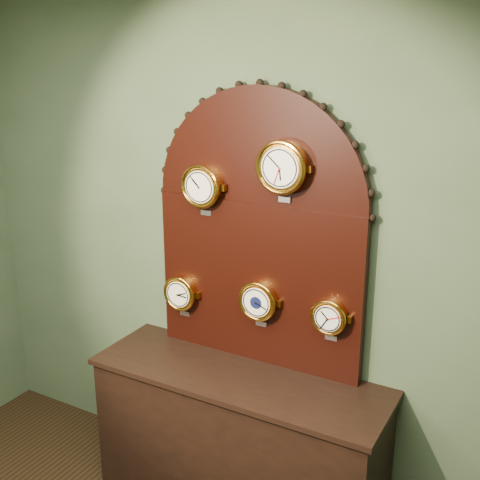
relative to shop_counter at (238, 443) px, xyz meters
The scene contains 8 objects.
wall_back 1.04m from the shop_counter, 90.00° to the left, with size 4.00×4.00×0.00m, color #42563B.
shop_counter is the anchor object (origin of this frame).
display_board 1.25m from the shop_counter, 90.00° to the left, with size 1.26×0.06×1.53m.
roman_clock 1.44m from the shop_counter, 153.39° to the left, with size 0.24×0.08×0.29m.
arabic_clock 1.56m from the shop_counter, 43.04° to the left, with size 0.27×0.08×0.32m.
hygrometer 0.90m from the shop_counter, 161.71° to the left, with size 0.21×0.08×0.26m.
barometer 0.82m from the shop_counter, 75.46° to the left, with size 0.22×0.08×0.27m.
tide_clock 0.93m from the shop_counter, 19.16° to the left, with size 0.19×0.08×0.24m.
Camera 1 is at (1.41, -0.27, 2.48)m, focal length 45.25 mm.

